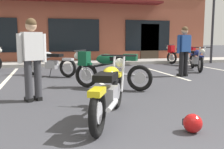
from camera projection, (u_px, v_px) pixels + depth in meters
name	position (u px, v px, depth m)	size (l,w,h in m)	color
ground_plane	(122.00, 99.00, 5.47)	(80.00, 80.00, 0.00)	#3D3D42
sidewalk_kerb	(77.00, 63.00, 12.93)	(22.00, 1.80, 0.14)	#A8A59E
brick_storefront_building	(70.00, 27.00, 16.01)	(15.53, 6.02, 4.00)	brown
painted_stall_lines	(89.00, 74.00, 9.49)	(11.01, 4.80, 0.01)	silver
motorcycle_foreground_classic	(109.00, 91.00, 4.04)	(1.19, 1.96, 0.98)	black
motorcycle_red_sportbike	(197.00, 59.00, 10.41)	(1.05, 2.01, 0.98)	black
motorcycle_silver_naked	(181.00, 54.00, 12.62)	(1.05, 2.02, 0.98)	black
motorcycle_blue_standard	(49.00, 63.00, 8.82)	(1.77, 1.51, 0.98)	black
motorcycle_orange_scrambler	(108.00, 68.00, 6.55)	(1.82, 1.44, 0.98)	black
person_in_black_shirt	(184.00, 48.00, 8.68)	(0.61, 0.35, 1.68)	black
person_in_shorts_foreground	(32.00, 55.00, 5.19)	(0.59, 0.39, 1.68)	black
helmet_on_pavement	(193.00, 123.00, 3.52)	(0.26, 0.26, 0.26)	#B71414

